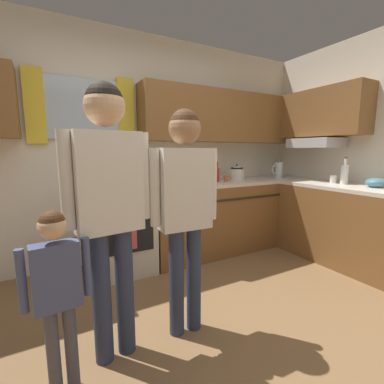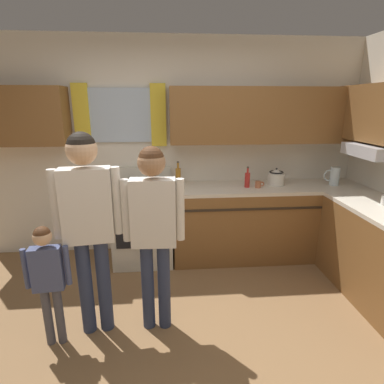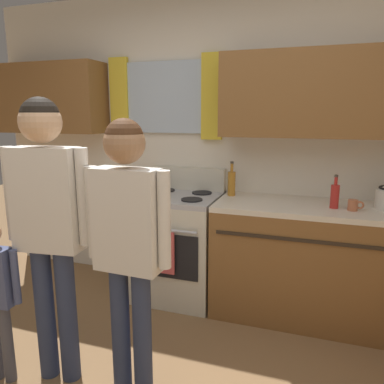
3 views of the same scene
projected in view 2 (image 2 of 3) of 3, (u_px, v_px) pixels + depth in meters
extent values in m
plane|color=olive|center=(178.00, 353.00, 2.38)|extent=(12.00, 12.00, 0.00)
cube|color=silver|center=(171.00, 149.00, 3.84)|extent=(4.60, 0.10, 2.60)
cube|color=silver|center=(121.00, 115.00, 3.62)|extent=(0.70, 0.03, 0.62)
cube|color=yellow|center=(82.00, 116.00, 3.57)|extent=(0.18, 0.04, 0.72)
cube|color=yellow|center=(158.00, 115.00, 3.64)|extent=(0.18, 0.04, 0.72)
cube|color=brown|center=(13.00, 116.00, 3.39)|extent=(1.15, 0.32, 0.64)
cube|color=brown|center=(269.00, 115.00, 3.62)|extent=(2.31, 0.32, 0.64)
cube|color=#B7B7BC|center=(375.00, 151.00, 3.17)|extent=(0.40, 0.60, 0.12)
cube|color=brown|center=(266.00, 222.00, 3.83)|extent=(2.29, 0.62, 0.86)
cube|color=beige|center=(269.00, 187.00, 3.70)|extent=(2.29, 0.62, 0.04)
cube|color=#2D2319|center=(277.00, 209.00, 3.45)|extent=(2.17, 0.01, 0.02)
cube|color=beige|center=(144.00, 226.00, 3.71)|extent=(0.68, 0.62, 0.86)
cube|color=black|center=(141.00, 233.00, 3.40)|extent=(0.56, 0.01, 0.36)
cylinder|color=#ADADB2|center=(140.00, 215.00, 3.31)|extent=(0.56, 0.02, 0.02)
cube|color=#ADADB2|center=(142.00, 190.00, 3.59)|extent=(0.68, 0.62, 0.04)
cube|color=beige|center=(143.00, 175.00, 3.81)|extent=(0.68, 0.08, 0.20)
cylinder|color=black|center=(125.00, 192.00, 3.44)|extent=(0.17, 0.17, 0.01)
cylinder|color=black|center=(156.00, 191.00, 3.46)|extent=(0.17, 0.17, 0.01)
cylinder|color=black|center=(128.00, 185.00, 3.70)|extent=(0.17, 0.17, 0.01)
cylinder|color=black|center=(157.00, 185.00, 3.72)|extent=(0.17, 0.17, 0.01)
cube|color=#CC4C4C|center=(141.00, 231.00, 3.35)|extent=(0.20, 0.02, 0.34)
cylinder|color=#B27223|center=(178.00, 177.00, 3.72)|extent=(0.06, 0.06, 0.20)
cylinder|color=#B27223|center=(178.00, 166.00, 3.68)|extent=(0.02, 0.02, 0.07)
cylinder|color=#3F382D|center=(178.00, 162.00, 3.67)|extent=(0.03, 0.03, 0.02)
cylinder|color=red|center=(247.00, 180.00, 3.61)|extent=(0.06, 0.06, 0.17)
cylinder|color=red|center=(248.00, 171.00, 3.58)|extent=(0.02, 0.02, 0.06)
cylinder|color=#3F382D|center=(248.00, 167.00, 3.57)|extent=(0.03, 0.03, 0.02)
cylinder|color=#B76642|center=(258.00, 184.00, 3.60)|extent=(0.07, 0.07, 0.08)
torus|color=#B76642|center=(262.00, 184.00, 3.61)|extent=(0.06, 0.01, 0.06)
cylinder|color=silver|center=(276.00, 179.00, 3.73)|extent=(0.20, 0.20, 0.14)
cone|color=silver|center=(276.00, 171.00, 3.70)|extent=(0.18, 0.18, 0.05)
sphere|color=black|center=(277.00, 169.00, 3.70)|extent=(0.02, 0.02, 0.02)
cone|color=silver|center=(286.00, 177.00, 3.73)|extent=(0.09, 0.04, 0.07)
torus|color=black|center=(276.00, 172.00, 3.71)|extent=(0.17, 0.17, 0.02)
cylinder|color=silver|center=(335.00, 176.00, 3.70)|extent=(0.11, 0.11, 0.22)
torus|color=silver|center=(329.00, 175.00, 3.69)|extent=(0.14, 0.02, 0.14)
cylinder|color=#2D3856|center=(104.00, 285.00, 2.55)|extent=(0.11, 0.11, 0.82)
cylinder|color=#2D3856|center=(86.00, 287.00, 2.52)|extent=(0.11, 0.11, 0.82)
cube|color=white|center=(87.00, 206.00, 2.34)|extent=(0.39, 0.20, 0.58)
cylinder|color=white|center=(117.00, 201.00, 2.38)|extent=(0.07, 0.07, 0.53)
cylinder|color=white|center=(55.00, 205.00, 2.29)|extent=(0.07, 0.07, 0.53)
sphere|color=#DBAD84|center=(82.00, 150.00, 2.22)|extent=(0.22, 0.22, 0.22)
sphere|color=black|center=(81.00, 146.00, 2.21)|extent=(0.21, 0.21, 0.21)
cylinder|color=#2D3856|center=(164.00, 286.00, 2.58)|extent=(0.10, 0.10, 0.76)
cylinder|color=#2D3856|center=(148.00, 287.00, 2.58)|extent=(0.10, 0.10, 0.76)
cube|color=white|center=(153.00, 213.00, 2.40)|extent=(0.36, 0.16, 0.54)
cylinder|color=white|center=(180.00, 210.00, 2.40)|extent=(0.07, 0.07, 0.50)
cylinder|color=white|center=(126.00, 211.00, 2.38)|extent=(0.07, 0.07, 0.50)
sphere|color=#A87A56|center=(151.00, 163.00, 2.29)|extent=(0.21, 0.21, 0.21)
sphere|color=#4C2D19|center=(151.00, 159.00, 2.28)|extent=(0.19, 0.19, 0.19)
cylinder|color=#4C4C56|center=(60.00, 315.00, 2.43)|extent=(0.07, 0.07, 0.49)
cylinder|color=#4C4C56|center=(48.00, 317.00, 2.42)|extent=(0.07, 0.07, 0.49)
cube|color=#47517A|center=(47.00, 269.00, 2.31)|extent=(0.23, 0.12, 0.35)
cylinder|color=#47517A|center=(67.00, 265.00, 2.33)|extent=(0.04, 0.04, 0.32)
cylinder|color=#47517A|center=(25.00, 269.00, 2.28)|extent=(0.04, 0.04, 0.32)
sphere|color=#DBAD84|center=(42.00, 237.00, 2.24)|extent=(0.13, 0.13, 0.13)
sphere|color=#4C2D19|center=(42.00, 235.00, 2.23)|extent=(0.12, 0.12, 0.12)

